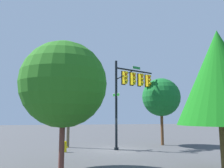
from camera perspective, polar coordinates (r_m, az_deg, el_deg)
ground_plane at (r=18.98m, az=1.10°, el=-16.26°), size 120.00×120.00×0.00m
signal_pole_assembly at (r=20.04m, az=4.96°, el=-0.35°), size 4.11×2.24×7.36m
utility_pole at (r=20.72m, az=-10.77°, el=-2.94°), size 1.64×0.96×8.71m
fire_hydrant at (r=18.11m, az=-11.71°, el=-15.17°), size 0.33×0.24×0.83m
tree_near at (r=22.49m, az=12.26°, el=-3.28°), size 3.67×3.67×6.37m
tree_mid at (r=12.67m, az=25.47°, el=1.71°), size 4.39×4.39×7.11m
tree_far at (r=12.11m, az=-12.08°, el=-0.04°), size 4.53×4.53×6.61m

